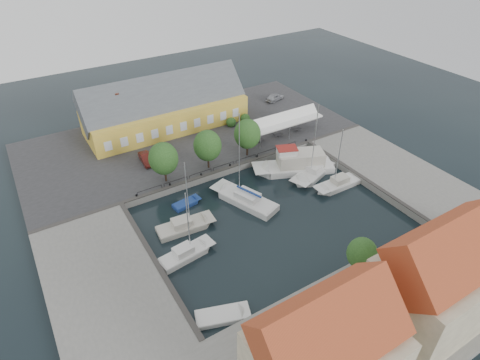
# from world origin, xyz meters

# --- Properties ---
(ground) EXTENTS (140.00, 140.00, 0.00)m
(ground) POSITION_xyz_m (0.00, 0.00, 0.00)
(ground) COLOR black
(ground) RESTS_ON ground
(north_quay) EXTENTS (56.00, 26.00, 1.00)m
(north_quay) POSITION_xyz_m (0.00, 23.00, 0.50)
(north_quay) COLOR #2D2D30
(north_quay) RESTS_ON ground
(west_quay) EXTENTS (12.00, 24.00, 1.00)m
(west_quay) POSITION_xyz_m (-22.00, -2.00, 0.50)
(west_quay) COLOR slate
(west_quay) RESTS_ON ground
(east_quay) EXTENTS (12.00, 24.00, 1.00)m
(east_quay) POSITION_xyz_m (22.00, -2.00, 0.50)
(east_quay) COLOR slate
(east_quay) RESTS_ON ground
(south_bank) EXTENTS (56.00, 14.00, 1.00)m
(south_bank) POSITION_xyz_m (0.00, -21.00, 0.50)
(south_bank) COLOR slate
(south_bank) RESTS_ON ground
(quay_edge_fittings) EXTENTS (56.00, 24.72, 0.40)m
(quay_edge_fittings) POSITION_xyz_m (0.02, 4.75, 1.06)
(quay_edge_fittings) COLOR #383533
(quay_edge_fittings) RESTS_ON north_quay
(warehouse) EXTENTS (28.56, 14.00, 9.55)m
(warehouse) POSITION_xyz_m (-2.60, 28.36, 4.43)
(warehouse) COLOR gold
(warehouse) RESTS_ON north_quay
(tent_canopy) EXTENTS (14.00, 4.00, 2.83)m
(tent_canopy) POSITION_xyz_m (14.00, 14.50, 3.68)
(tent_canopy) COLOR white
(tent_canopy) RESTS_ON north_quay
(quay_trees) EXTENTS (18.20, 4.20, 6.30)m
(quay_trees) POSITION_xyz_m (-2.00, 12.00, 4.88)
(quay_trees) COLOR black
(quay_trees) RESTS_ON north_quay
(car_silver) EXTENTS (4.66, 2.84, 1.48)m
(car_silver) POSITION_xyz_m (21.34, 27.33, 1.74)
(car_silver) COLOR #A5A6AC
(car_silver) RESTS_ON north_quay
(car_red) EXTENTS (1.72, 4.33, 1.40)m
(car_red) POSITION_xyz_m (-9.63, 18.36, 1.70)
(car_red) COLOR #531713
(car_red) RESTS_ON north_quay
(center_sailboat) EXTENTS (6.37, 10.56, 13.91)m
(center_sailboat) POSITION_xyz_m (-1.10, 2.79, 0.36)
(center_sailboat) COLOR silver
(center_sailboat) RESTS_ON ground
(trawler) EXTENTS (12.98, 8.17, 5.00)m
(trawler) POSITION_xyz_m (9.99, 5.58, 1.02)
(trawler) COLOR silver
(trawler) RESTS_ON ground
(east_boat_a) EXTENTS (9.34, 5.76, 12.59)m
(east_boat_a) POSITION_xyz_m (11.58, 3.26, 0.26)
(east_boat_a) COLOR silver
(east_boat_a) RESTS_ON ground
(east_boat_b) EXTENTS (7.49, 2.52, 10.28)m
(east_boat_b) POSITION_xyz_m (12.56, -1.11, 0.26)
(east_boat_b) COLOR silver
(east_boat_b) RESTS_ON ground
(west_boat_b) EXTENTS (7.76, 3.17, 10.45)m
(west_boat_b) POSITION_xyz_m (-10.68, 2.18, 0.26)
(west_boat_b) COLOR #B9B4A6
(west_boat_b) RESTS_ON ground
(west_boat_c) EXTENTS (7.22, 3.11, 9.68)m
(west_boat_c) POSITION_xyz_m (-12.64, -2.40, 0.26)
(west_boat_c) COLOR silver
(west_boat_c) RESTS_ON ground
(launch_sw) EXTENTS (5.91, 3.76, 0.98)m
(launch_sw) POSITION_xyz_m (-13.17, -12.02, 0.09)
(launch_sw) COLOR silver
(launch_sw) RESTS_ON ground
(launch_nw) EXTENTS (4.21, 2.14, 0.88)m
(launch_nw) POSITION_xyz_m (-8.37, 6.58, 0.09)
(launch_nw) COLOR navy
(launch_nw) RESTS_ON ground
(townhouses) EXTENTS (36.30, 8.50, 12.00)m
(townhouses) POSITION_xyz_m (1.93, -23.24, 5.82)
(townhouses) COLOR beige
(townhouses) RESTS_ON south_bank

